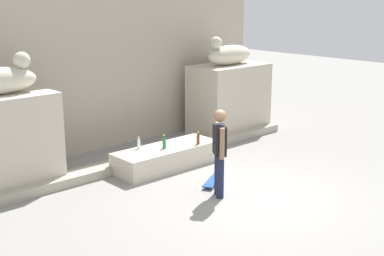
{
  "coord_description": "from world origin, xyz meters",
  "views": [
    {
      "loc": [
        -6.86,
        -6.1,
        3.71
      ],
      "look_at": [
        -0.14,
        1.31,
        1.1
      ],
      "focal_mm": 48.52,
      "sensor_mm": 36.0,
      "label": 1
    }
  ],
  "objects_px": {
    "statue_reclining_right": "(229,54)",
    "bottle_clear": "(139,144)",
    "skater": "(219,149)",
    "skateboard": "(213,181)",
    "bottle_green": "(164,143)",
    "bottle_brown": "(198,139)"
  },
  "relations": [
    {
      "from": "statue_reclining_right",
      "to": "bottle_clear",
      "type": "xyz_separation_m",
      "value": [
        -3.66,
        -0.87,
        -1.57
      ]
    },
    {
      "from": "skater",
      "to": "skateboard",
      "type": "height_order",
      "value": "skater"
    },
    {
      "from": "skater",
      "to": "bottle_green",
      "type": "distance_m",
      "value": 1.95
    },
    {
      "from": "skateboard",
      "to": "bottle_green",
      "type": "distance_m",
      "value": 1.48
    },
    {
      "from": "statue_reclining_right",
      "to": "bottle_brown",
      "type": "bearing_deg",
      "value": 27.47
    },
    {
      "from": "skater",
      "to": "bottle_clear",
      "type": "height_order",
      "value": "skater"
    },
    {
      "from": "statue_reclining_right",
      "to": "skateboard",
      "type": "height_order",
      "value": "statue_reclining_right"
    },
    {
      "from": "bottle_brown",
      "to": "bottle_green",
      "type": "distance_m",
      "value": 0.8
    },
    {
      "from": "skater",
      "to": "bottle_green",
      "type": "relative_size",
      "value": 5.63
    },
    {
      "from": "bottle_brown",
      "to": "statue_reclining_right",
      "type": "bearing_deg",
      "value": 30.78
    },
    {
      "from": "bottle_clear",
      "to": "bottle_green",
      "type": "bearing_deg",
      "value": -40.33
    },
    {
      "from": "skateboard",
      "to": "bottle_clear",
      "type": "relative_size",
      "value": 3.03
    },
    {
      "from": "bottle_brown",
      "to": "bottle_clear",
      "type": "bearing_deg",
      "value": 152.58
    },
    {
      "from": "statue_reclining_right",
      "to": "skater",
      "type": "height_order",
      "value": "statue_reclining_right"
    },
    {
      "from": "skater",
      "to": "bottle_clear",
      "type": "xyz_separation_m",
      "value": [
        -0.18,
        2.26,
        -0.35
      ]
    },
    {
      "from": "bottle_green",
      "to": "skateboard",
      "type": "bearing_deg",
      "value": -84.82
    },
    {
      "from": "skater",
      "to": "bottle_clear",
      "type": "bearing_deg",
      "value": 38.24
    },
    {
      "from": "bottle_brown",
      "to": "bottle_clear",
      "type": "distance_m",
      "value": 1.33
    },
    {
      "from": "bottle_clear",
      "to": "bottle_green",
      "type": "relative_size",
      "value": 0.89
    },
    {
      "from": "statue_reclining_right",
      "to": "bottle_brown",
      "type": "height_order",
      "value": "statue_reclining_right"
    },
    {
      "from": "statue_reclining_right",
      "to": "bottle_brown",
      "type": "xyz_separation_m",
      "value": [
        -2.48,
        -1.48,
        -1.56
      ]
    },
    {
      "from": "bottle_brown",
      "to": "bottle_green",
      "type": "height_order",
      "value": "bottle_green"
    }
  ]
}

